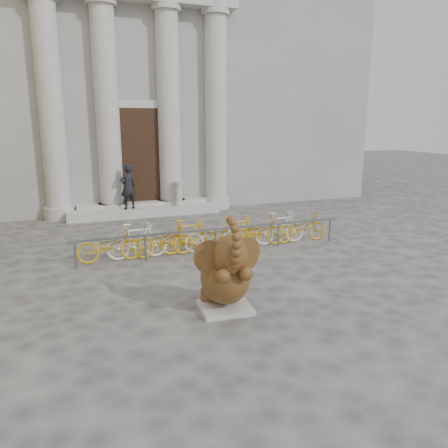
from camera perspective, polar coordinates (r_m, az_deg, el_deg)
name	(u,v)px	position (r m, az deg, el deg)	size (l,w,h in m)	color
ground	(229,303)	(9.19, 0.63, -10.23)	(80.00, 80.00, 0.00)	#474442
classical_building	(119,73)	(23.12, -13.55, 18.58)	(22.00, 10.70, 12.00)	gray
entrance_steps	(145,211)	(17.87, -10.31, 1.73)	(6.00, 1.20, 0.36)	#A8A59E
elephant_statue	(226,276)	(8.57, 0.21, -6.81)	(1.33, 1.50, 1.98)	#A8A59E
bike_rack	(213,234)	(12.61, -1.47, -1.31)	(8.00, 0.53, 1.00)	slate
pedestrian	(128,187)	(17.25, -12.42, 4.78)	(0.64, 0.42, 1.74)	black
balustrade_post	(179,194)	(17.75, -5.94, 3.87)	(0.40, 0.40, 0.98)	#A8A59E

